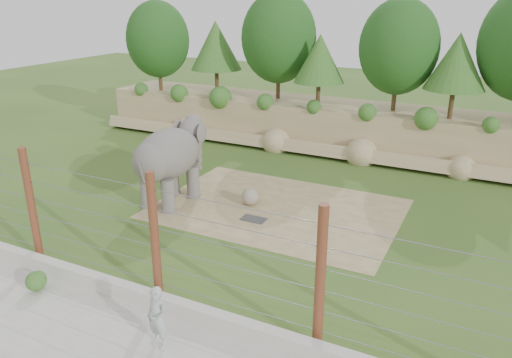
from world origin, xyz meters
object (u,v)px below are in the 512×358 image
at_px(zookeeper, 157,318).
at_px(barrier_fence, 155,237).
at_px(elephant, 169,165).
at_px(stone_ball, 250,197).

bearing_deg(zookeeper, barrier_fence, 134.07).
xyz_separation_m(elephant, stone_ball, (3.21, 1.25, -1.32)).
bearing_deg(elephant, barrier_fence, -56.16).
bearing_deg(stone_ball, barrier_fence, -84.42).
bearing_deg(stone_ball, zookeeper, -77.22).
relative_size(stone_ball, zookeeper, 0.43).
relative_size(elephant, zookeeper, 2.45).
distance_m(stone_ball, barrier_fence, 7.57).
bearing_deg(barrier_fence, stone_ball, 95.58).
bearing_deg(stone_ball, elephant, -158.79).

